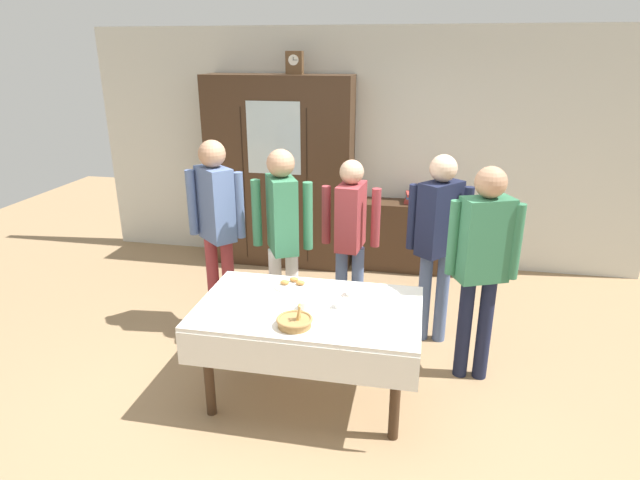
% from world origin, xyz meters
% --- Properties ---
extents(ground_plane, '(12.00, 12.00, 0.00)m').
position_xyz_m(ground_plane, '(0.00, 0.00, 0.00)').
color(ground_plane, '#997A56').
rests_on(ground_plane, ground).
extents(back_wall, '(6.40, 0.10, 2.70)m').
position_xyz_m(back_wall, '(0.00, 2.65, 1.35)').
color(back_wall, silver).
rests_on(back_wall, ground).
extents(dining_table, '(1.57, 0.95, 0.75)m').
position_xyz_m(dining_table, '(0.00, -0.23, 0.64)').
color(dining_table, '#3D2819').
rests_on(dining_table, ground).
extents(wall_cabinet, '(1.68, 0.46, 2.19)m').
position_xyz_m(wall_cabinet, '(-0.90, 2.35, 1.10)').
color(wall_cabinet, '#3D2819').
rests_on(wall_cabinet, ground).
extents(mantel_clock, '(0.18, 0.11, 0.24)m').
position_xyz_m(mantel_clock, '(-0.71, 2.35, 2.31)').
color(mantel_clock, brown).
rests_on(mantel_clock, wall_cabinet).
extents(bookshelf_low, '(1.07, 0.35, 0.81)m').
position_xyz_m(bookshelf_low, '(0.62, 2.41, 0.40)').
color(bookshelf_low, '#3D2819').
rests_on(bookshelf_low, ground).
extents(book_stack, '(0.17, 0.22, 0.12)m').
position_xyz_m(book_stack, '(0.62, 2.41, 0.87)').
color(book_stack, '#99332D').
rests_on(book_stack, bookshelf_low).
extents(tea_cup_mid_left, '(0.13, 0.13, 0.06)m').
position_xyz_m(tea_cup_mid_left, '(0.22, -0.19, 0.78)').
color(tea_cup_mid_left, white).
rests_on(tea_cup_mid_left, dining_table).
extents(tea_cup_near_right, '(0.13, 0.13, 0.06)m').
position_xyz_m(tea_cup_near_right, '(-0.02, -0.26, 0.78)').
color(tea_cup_near_right, white).
rests_on(tea_cup_near_right, dining_table).
extents(tea_cup_far_left, '(0.13, 0.13, 0.06)m').
position_xyz_m(tea_cup_far_left, '(0.27, 0.01, 0.78)').
color(tea_cup_far_left, white).
rests_on(tea_cup_far_left, dining_table).
extents(bread_basket, '(0.24, 0.24, 0.16)m').
position_xyz_m(bread_basket, '(-0.03, -0.50, 0.79)').
color(bread_basket, '#9E7542').
rests_on(bread_basket, dining_table).
extents(pastry_plate, '(0.28, 0.28, 0.05)m').
position_xyz_m(pastry_plate, '(-0.19, 0.10, 0.77)').
color(pastry_plate, white).
rests_on(pastry_plate, dining_table).
extents(spoon_back_edge, '(0.12, 0.02, 0.01)m').
position_xyz_m(spoon_back_edge, '(-0.38, -0.31, 0.76)').
color(spoon_back_edge, silver).
rests_on(spoon_back_edge, dining_table).
extents(spoon_near_left, '(0.12, 0.02, 0.01)m').
position_xyz_m(spoon_near_left, '(-0.46, 0.08, 0.76)').
color(spoon_near_left, silver).
rests_on(spoon_near_left, dining_table).
extents(spoon_far_right, '(0.12, 0.02, 0.01)m').
position_xyz_m(spoon_far_right, '(0.10, 0.07, 0.76)').
color(spoon_far_right, silver).
rests_on(spoon_far_right, dining_table).
extents(person_beside_shelf, '(0.52, 0.32, 1.69)m').
position_xyz_m(person_beside_shelf, '(1.19, 0.31, 1.03)').
color(person_beside_shelf, '#191E38').
rests_on(person_beside_shelf, ground).
extents(person_behind_table_left, '(0.52, 0.38, 1.57)m').
position_xyz_m(person_behind_table_left, '(0.13, 0.94, 0.95)').
color(person_behind_table_left, slate).
rests_on(person_behind_table_left, ground).
extents(person_behind_table_right, '(0.52, 0.41, 1.71)m').
position_xyz_m(person_behind_table_right, '(-0.40, 0.59, 1.04)').
color(person_behind_table_right, silver).
rests_on(person_behind_table_right, ground).
extents(person_near_right_end, '(0.52, 0.39, 1.74)m').
position_xyz_m(person_near_right_end, '(-1.03, 0.71, 1.07)').
color(person_near_right_end, '#933338').
rests_on(person_near_right_end, ground).
extents(person_by_cabinet, '(0.52, 0.40, 1.67)m').
position_xyz_m(person_by_cabinet, '(0.88, 0.82, 1.02)').
color(person_by_cabinet, slate).
rests_on(person_by_cabinet, ground).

